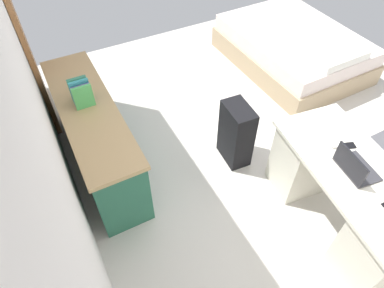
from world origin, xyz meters
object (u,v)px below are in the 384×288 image
object	(u,v)px
computer_mouse	(336,145)
suitcase_black	(236,134)
laptop	(354,167)
bed	(293,49)
figurine_small	(76,82)
cell_phone_by_mouse	(347,146)
desk	(343,197)
credenza	(95,136)

from	to	relation	value
computer_mouse	suitcase_black	bearing A→B (deg)	34.12
laptop	bed	bearing A→B (deg)	-31.43
suitcase_black	figurine_small	size ratio (longest dim) A/B	6.15
laptop	computer_mouse	bearing A→B (deg)	-16.56
suitcase_black	cell_phone_by_mouse	distance (m)	1.04
cell_phone_by_mouse	laptop	bearing A→B (deg)	163.60
laptop	computer_mouse	distance (m)	0.27
desk	suitcase_black	xyz separation A→B (m)	(1.07, 0.36, -0.04)
credenza	computer_mouse	xyz separation A→B (m)	(-1.37, -1.66, 0.36)
computer_mouse	cell_phone_by_mouse	distance (m)	0.09
credenza	figurine_small	xyz separation A→B (m)	(0.32, 0.00, 0.43)
desk	computer_mouse	size ratio (longest dim) A/B	15.14
laptop	cell_phone_by_mouse	xyz separation A→B (m)	(0.21, -0.15, -0.04)
desk	figurine_small	distance (m)	2.59
desk	cell_phone_by_mouse	distance (m)	0.44
desk	bed	world-z (taller)	desk
bed	suitcase_black	bearing A→B (deg)	123.82
desk	bed	distance (m)	2.51
laptop	cell_phone_by_mouse	bearing A→B (deg)	-36.35
bed	computer_mouse	distance (m)	2.31
computer_mouse	credenza	bearing A→B (deg)	57.83
suitcase_black	laptop	bearing A→B (deg)	-158.91
laptop	figurine_small	bearing A→B (deg)	39.10
bed	cell_phone_by_mouse	world-z (taller)	cell_phone_by_mouse
computer_mouse	figurine_small	distance (m)	2.37
laptop	computer_mouse	size ratio (longest dim) A/B	3.36
computer_mouse	figurine_small	bearing A→B (deg)	51.90
bed	suitcase_black	distance (m)	1.97
bed	cell_phone_by_mouse	distance (m)	2.31
suitcase_black	figurine_small	distance (m)	1.62
credenza	cell_phone_by_mouse	distance (m)	2.27
desk	cell_phone_by_mouse	bearing A→B (deg)	-25.88
credenza	figurine_small	distance (m)	0.54
desk	figurine_small	xyz separation A→B (m)	(1.97, 1.62, 0.43)
desk	suitcase_black	world-z (taller)	desk
credenza	laptop	size ratio (longest dim) A/B	5.35
credenza	bed	bearing A→B (deg)	-79.88
desk	laptop	xyz separation A→B (m)	(0.02, 0.04, 0.40)
suitcase_black	bed	bearing A→B (deg)	-52.23
desk	credenza	distance (m)	2.31
desk	suitcase_black	size ratio (longest dim) A/B	2.24
credenza	suitcase_black	xyz separation A→B (m)	(-0.58, -1.26, -0.04)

